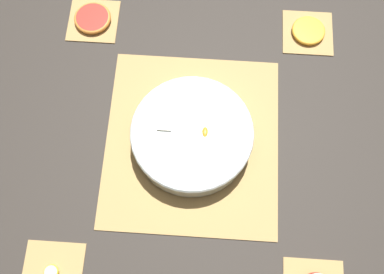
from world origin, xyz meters
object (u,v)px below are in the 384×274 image
at_px(banana_coin_single, 51,272).
at_px(grapefruit_slice, 93,18).
at_px(orange_slice_whole, 309,31).
at_px(fruit_salad_bowl, 192,135).

relative_size(banana_coin_single, grapefruit_slice, 0.33).
xyz_separation_m(orange_slice_whole, banana_coin_single, (0.60, -0.53, -0.00)).
relative_size(orange_slice_whole, banana_coin_single, 2.71).
bearing_deg(banana_coin_single, fruit_salad_bowl, 138.57).
height_order(orange_slice_whole, grapefruit_slice, grapefruit_slice).
bearing_deg(grapefruit_slice, orange_slice_whole, 90.00).
distance_m(fruit_salad_bowl, grapefruit_slice, 0.40).
bearing_deg(orange_slice_whole, fruit_salad_bowl, -41.47).
xyz_separation_m(fruit_salad_bowl, orange_slice_whole, (-0.30, 0.26, -0.03)).
bearing_deg(orange_slice_whole, grapefruit_slice, -90.00).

